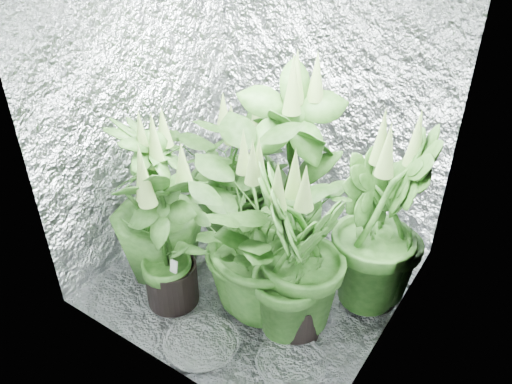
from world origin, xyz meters
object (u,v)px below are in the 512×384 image
Objects in this scene: plant_a at (235,169)px; plant_d at (155,206)px; plant_c at (382,225)px; circulation_fan at (385,255)px; plant_b at (291,172)px; plant_g at (298,259)px; plant_f at (167,238)px; plant_e at (256,235)px.

plant_d reaches higher than plant_a.
plant_c is 0.45m from circulation_fan.
plant_c is at bearing -6.89° from plant_a.
plant_b reaches higher than plant_g.
plant_c is (1.04, -0.13, 0.06)m from plant_a.
plant_g is at bearing 2.27° from plant_d.
plant_b is at bearing 66.60° from plant_f.
plant_f is at bearing -145.16° from plant_c.
circulation_fan is (1.01, 0.12, -0.32)m from plant_a.
plant_b reaches higher than plant_c.
plant_c reaches higher than plant_f.
plant_d is 0.64m from plant_e.
plant_a is 0.45m from plant_b.
plant_b is 1.15× the size of plant_c.
plant_d is at bearing -173.74° from plant_e.
plant_g is 0.82m from circulation_fan.
plant_g is at bearing -7.20° from plant_e.
plant_a is at bearing 175.21° from plant_b.
plant_f is (0.11, -0.77, -0.01)m from plant_a.
plant_d is at bearing -136.33° from circulation_fan.
plant_b is at bearing -4.79° from plant_a.
plant_e reaches higher than plant_a.
plant_a is 0.92× the size of plant_d.
plant_e reaches higher than plant_f.
circulation_fan is (1.12, 0.74, -0.35)m from plant_d.
plant_e reaches higher than circulation_fan.
plant_b is 1.22× the size of plant_e.
plant_b is 1.20× the size of plant_g.
plant_g is 3.29× the size of circulation_fan.
plant_d is (-0.54, -0.59, -0.11)m from plant_b.
plant_a is 0.63m from plant_d.
plant_a is 1.07m from circulation_fan.
plant_a is 3.00× the size of circulation_fan.
plant_b is at bearing -155.02° from circulation_fan.
plant_g is at bearing -36.21° from plant_a.
plant_a is 0.76× the size of plant_b.
circulation_fan is (0.48, 0.67, -0.37)m from plant_e.
plant_e is (-0.51, -0.43, -0.01)m from plant_c.
plant_c is 1.05× the size of plant_g.
plant_f is at bearing -152.43° from plant_e.
plant_c is at bearing 23.43° from plant_d.
plant_a is 0.77m from plant_e.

